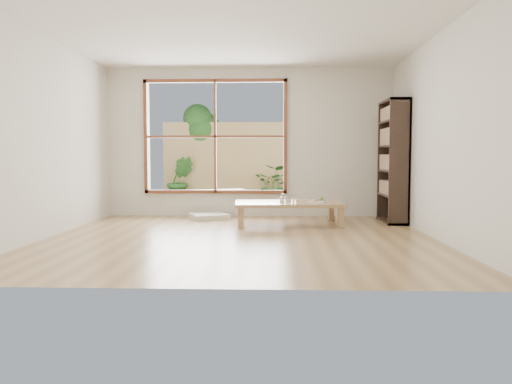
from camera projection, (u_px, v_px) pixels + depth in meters
ground at (240, 238)px, 6.42m from camera, size 5.00×5.00×0.00m
low_table at (289, 205)px, 7.63m from camera, size 1.69×1.03×0.36m
floor_cushion at (209, 216)px, 8.43m from camera, size 0.77×0.77×0.09m
bookshelf at (393, 162)px, 7.92m from camera, size 0.31×0.87×1.94m
glass_tall at (284, 198)px, 7.52m from camera, size 0.07×0.07×0.14m
glass_mid at (291, 199)px, 7.67m from camera, size 0.07×0.07×0.09m
glass_short at (294, 198)px, 7.81m from camera, size 0.07×0.07×0.09m
glass_small at (282, 199)px, 7.66m from camera, size 0.06×0.06×0.08m
food_tray at (318, 201)px, 7.58m from camera, size 0.30×0.27×0.08m
deck at (222, 209)px, 9.99m from camera, size 2.80×2.00×0.05m
garden_bench at (214, 193)px, 9.61m from camera, size 1.26×0.82×0.39m
bamboo_fence at (227, 164)px, 10.93m from camera, size 2.80×0.06×1.80m
shrub_right at (274, 185)px, 10.71m from camera, size 0.97×0.91×0.85m
shrub_left at (180, 181)px, 10.73m from camera, size 0.64×0.55×1.03m
garden_tree at (198, 131)px, 11.20m from camera, size 1.04×0.85×2.22m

